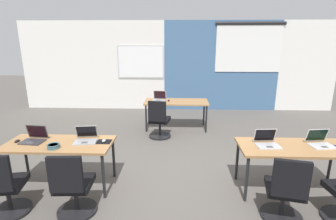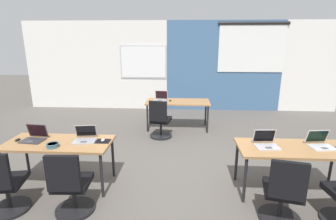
{
  "view_description": "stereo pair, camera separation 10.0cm",
  "coord_description": "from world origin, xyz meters",
  "px_view_note": "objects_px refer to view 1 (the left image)",
  "views": [
    {
      "loc": [
        0.04,
        -4.15,
        2.22
      ],
      "look_at": [
        -0.14,
        0.46,
        0.96
      ],
      "focal_mm": 27.54,
      "sensor_mm": 36.0,
      "label": 1
    },
    {
      "loc": [
        0.14,
        -4.14,
        2.22
      ],
      "look_at": [
        -0.14,
        0.46,
        0.96
      ],
      "focal_mm": 27.54,
      "sensor_mm": 36.0,
      "label": 2
    }
  ],
  "objects_px": {
    "laptop_near_left_inner": "(86,138)",
    "chair_near_right_inner": "(285,195)",
    "laptop_far_left": "(159,98)",
    "chair_far_left": "(159,122)",
    "desk_near_right": "(294,150)",
    "mouse_far_left": "(169,100)",
    "chair_near_left_end": "(4,190)",
    "mouse_near_left_end": "(17,141)",
    "chair_near_left_inner": "(73,190)",
    "laptop_near_left_end": "(34,138)",
    "laptop_near_right_end": "(320,142)",
    "desk_far_center": "(176,103)",
    "laptop_near_right_inner": "(267,142)",
    "snack_bowl": "(53,146)",
    "desk_near_left": "(59,146)",
    "mouse_near_left_inner": "(104,141)"
  },
  "relations": [
    {
      "from": "chair_near_right_inner",
      "to": "laptop_near_right_end",
      "type": "relative_size",
      "value": 2.51
    },
    {
      "from": "desk_near_right",
      "to": "mouse_far_left",
      "type": "distance_m",
      "value": 3.41
    },
    {
      "from": "desk_far_center",
      "to": "laptop_near_left_end",
      "type": "bearing_deg",
      "value": -128.04
    },
    {
      "from": "laptop_near_left_inner",
      "to": "laptop_near_right_end",
      "type": "bearing_deg",
      "value": -8.75
    },
    {
      "from": "laptop_near_right_inner",
      "to": "laptop_near_left_inner",
      "type": "bearing_deg",
      "value": 173.93
    },
    {
      "from": "chair_near_left_inner",
      "to": "mouse_far_left",
      "type": "distance_m",
      "value": 3.68
    },
    {
      "from": "laptop_near_left_end",
      "to": "mouse_far_left",
      "type": "height_order",
      "value": "laptop_near_left_end"
    },
    {
      "from": "desk_far_center",
      "to": "mouse_far_left",
      "type": "distance_m",
      "value": 0.21
    },
    {
      "from": "desk_far_center",
      "to": "mouse_near_left_end",
      "type": "height_order",
      "value": "mouse_near_left_end"
    },
    {
      "from": "chair_near_right_inner",
      "to": "snack_bowl",
      "type": "bearing_deg",
      "value": 2.99
    },
    {
      "from": "mouse_near_left_inner",
      "to": "laptop_far_left",
      "type": "height_order",
      "value": "laptop_far_left"
    },
    {
      "from": "laptop_near_left_inner",
      "to": "chair_near_right_inner",
      "type": "distance_m",
      "value": 2.88
    },
    {
      "from": "chair_near_left_inner",
      "to": "laptop_near_right_inner",
      "type": "distance_m",
      "value": 2.77
    },
    {
      "from": "chair_near_left_end",
      "to": "mouse_far_left",
      "type": "bearing_deg",
      "value": -129.85
    },
    {
      "from": "laptop_near_left_end",
      "to": "laptop_near_right_end",
      "type": "distance_m",
      "value": 4.29
    },
    {
      "from": "desk_near_right",
      "to": "snack_bowl",
      "type": "distance_m",
      "value": 3.49
    },
    {
      "from": "chair_near_right_inner",
      "to": "snack_bowl",
      "type": "distance_m",
      "value": 3.17
    },
    {
      "from": "desk_near_right",
      "to": "chair_near_left_end",
      "type": "relative_size",
      "value": 1.74
    },
    {
      "from": "chair_near_left_end",
      "to": "laptop_far_left",
      "type": "height_order",
      "value": "laptop_far_left"
    },
    {
      "from": "desk_near_right",
      "to": "chair_near_right_inner",
      "type": "relative_size",
      "value": 1.74
    },
    {
      "from": "mouse_far_left",
      "to": "snack_bowl",
      "type": "bearing_deg",
      "value": -117.24
    },
    {
      "from": "desk_far_center",
      "to": "mouse_far_left",
      "type": "relative_size",
      "value": 15.6
    },
    {
      "from": "desk_near_right",
      "to": "laptop_far_left",
      "type": "height_order",
      "value": "laptop_far_left"
    },
    {
      "from": "laptop_near_left_inner",
      "to": "laptop_near_right_inner",
      "type": "relative_size",
      "value": 1.05
    },
    {
      "from": "laptop_near_left_inner",
      "to": "mouse_far_left",
      "type": "relative_size",
      "value": 3.62
    },
    {
      "from": "laptop_near_left_end",
      "to": "chair_near_left_inner",
      "type": "bearing_deg",
      "value": -35.32
    },
    {
      "from": "laptop_near_left_inner",
      "to": "laptop_near_right_inner",
      "type": "bearing_deg",
      "value": -9.5
    },
    {
      "from": "laptop_near_left_inner",
      "to": "chair_near_left_end",
      "type": "bearing_deg",
      "value": -142.43
    },
    {
      "from": "desk_far_center",
      "to": "laptop_near_right_inner",
      "type": "xyz_separation_m",
      "value": [
        1.35,
        -2.77,
        0.11
      ]
    },
    {
      "from": "mouse_near_left_end",
      "to": "chair_near_left_inner",
      "type": "relative_size",
      "value": 0.12
    },
    {
      "from": "laptop_near_left_inner",
      "to": "chair_far_left",
      "type": "height_order",
      "value": "laptop_near_left_inner"
    },
    {
      "from": "desk_far_center",
      "to": "mouse_near_left_end",
      "type": "distance_m",
      "value": 3.68
    },
    {
      "from": "chair_near_left_end",
      "to": "laptop_far_left",
      "type": "distance_m",
      "value": 4.03
    },
    {
      "from": "laptop_far_left",
      "to": "mouse_far_left",
      "type": "bearing_deg",
      "value": -13.31
    },
    {
      "from": "mouse_far_left",
      "to": "laptop_near_right_inner",
      "type": "relative_size",
      "value": 0.29
    },
    {
      "from": "laptop_near_right_inner",
      "to": "desk_near_right",
      "type": "bearing_deg",
      "value": -8.92
    },
    {
      "from": "snack_bowl",
      "to": "desk_far_center",
      "type": "bearing_deg",
      "value": 59.98
    },
    {
      "from": "laptop_near_right_end",
      "to": "laptop_near_left_inner",
      "type": "bearing_deg",
      "value": 172.21
    },
    {
      "from": "desk_near_right",
      "to": "desk_far_center",
      "type": "xyz_separation_m",
      "value": [
        -1.75,
        2.8,
        0.0
      ]
    },
    {
      "from": "chair_near_left_end",
      "to": "mouse_far_left",
      "type": "height_order",
      "value": "chair_near_left_end"
    },
    {
      "from": "desk_far_center",
      "to": "laptop_near_left_end",
      "type": "height_order",
      "value": "laptop_near_left_end"
    },
    {
      "from": "laptop_far_left",
      "to": "desk_near_left",
      "type": "bearing_deg",
      "value": -109.05
    },
    {
      "from": "desk_far_center",
      "to": "snack_bowl",
      "type": "distance_m",
      "value": 3.47
    },
    {
      "from": "desk_near_right",
      "to": "mouse_near_left_inner",
      "type": "height_order",
      "value": "mouse_near_left_inner"
    },
    {
      "from": "laptop_near_left_end",
      "to": "chair_far_left",
      "type": "xyz_separation_m",
      "value": [
        1.76,
        2.05,
        -0.39
      ]
    },
    {
      "from": "laptop_far_left",
      "to": "chair_far_left",
      "type": "distance_m",
      "value": 0.88
    },
    {
      "from": "desk_far_center",
      "to": "laptop_near_right_end",
      "type": "distance_m",
      "value": 3.48
    },
    {
      "from": "laptop_far_left",
      "to": "desk_far_center",
      "type": "bearing_deg",
      "value": -5.09
    },
    {
      "from": "desk_far_center",
      "to": "chair_near_left_inner",
      "type": "height_order",
      "value": "chair_near_left_inner"
    },
    {
      "from": "laptop_near_right_end",
      "to": "desk_far_center",
      "type": "bearing_deg",
      "value": 120.55
    }
  ]
}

